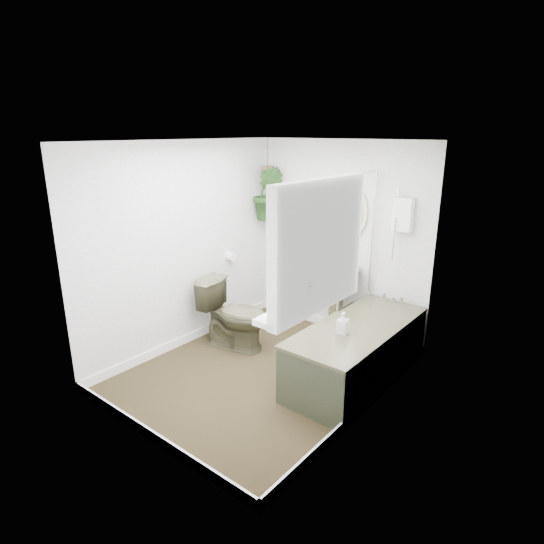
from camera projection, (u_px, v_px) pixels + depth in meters
The scene contains 22 objects.
floor at pixel (263, 373), 4.70m from camera, with size 2.30×2.80×0.02m, color black.
ceiling at pixel (261, 140), 4.00m from camera, with size 2.30×2.80×0.02m, color white.
wall_back at pixel (339, 239), 5.39m from camera, with size 2.30×0.02×2.30m, color silver.
wall_front at pixel (137, 309), 3.30m from camera, with size 2.30×0.02×2.30m, color silver.
wall_left at pixel (183, 247), 5.05m from camera, with size 0.02×2.80×2.30m, color silver.
wall_right at pixel (372, 292), 3.65m from camera, with size 0.02×2.80×2.30m, color silver.
skirting at pixel (263, 368), 4.68m from camera, with size 2.30×2.80×0.10m, color white.
bathtub at pixel (357, 352), 4.50m from camera, with size 0.72×1.72×0.58m, color #47452E, non-canonical shape.
bath_screen at pixel (357, 241), 4.76m from camera, with size 0.04×0.72×1.40m, color silver, non-canonical shape.
shower_box at pixel (403, 214), 4.74m from camera, with size 0.20×0.10×0.35m, color white.
oval_mirror at pixel (349, 212), 5.17m from camera, with size 0.46×0.03×0.62m, color #C3B78E.
wall_sconce at pixel (319, 217), 5.44m from camera, with size 0.04×0.04×0.22m, color black.
toilet_roll_holder at pixel (231, 256), 5.60m from camera, with size 0.11×0.11×0.11m, color white.
window_recess at pixel (319, 247), 3.03m from camera, with size 0.08×1.00×0.90m, color white.
window_sill at pixel (309, 303), 3.19m from camera, with size 0.18×1.00×0.04m, color white.
window_blinds at pixel (313, 246), 3.05m from camera, with size 0.01×0.86×0.76m, color white.
toilet at pixel (234, 314), 5.15m from camera, with size 0.44×0.78×0.80m, color #47452E.
pedestal_sink at pixel (336, 303), 5.34m from camera, with size 0.52×0.45×0.89m, color #47452E, non-canonical shape.
sill_plant at pixel (302, 291), 3.05m from camera, with size 0.20×0.17×0.22m, color black.
hanging_plant at pixel (268, 194), 5.71m from camera, with size 0.37×0.30×0.68m, color black.
soap_bottle at pixel (343, 323), 4.20m from camera, with size 0.09×0.10×0.21m, color black.
hanging_pot at pixel (268, 171), 5.62m from camera, with size 0.16×0.16×0.12m, color brown.
Camera 1 is at (2.70, -3.18, 2.40)m, focal length 30.00 mm.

